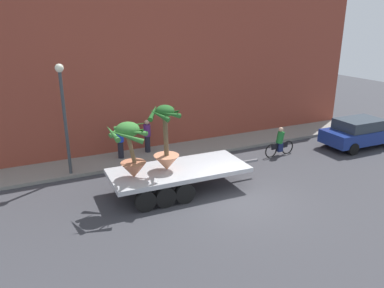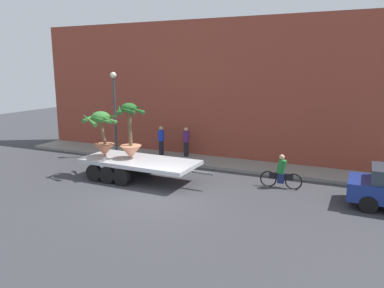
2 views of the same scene
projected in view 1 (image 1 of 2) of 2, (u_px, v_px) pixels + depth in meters
The scene contains 11 objects.
ground_plane at pixel (242, 200), 14.51m from camera, with size 60.00×60.00×0.00m, color #38383D.
sidewalk at pixel (179, 151), 19.70m from camera, with size 24.00×2.20×0.15m, color gray.
building_facade at pixel (165, 73), 19.91m from camera, with size 24.00×1.20×7.88m, color brown.
flatbed_trailer at pixel (173, 174), 15.01m from camera, with size 6.60×2.53×0.98m.
potted_palm_rear at pixel (131, 148), 13.76m from camera, with size 1.73×1.83×2.19m.
potted_palm_middle at pixel (166, 143), 14.52m from camera, with size 1.36×1.38×2.64m.
cyclist at pixel (280, 143), 19.07m from camera, with size 1.84×0.36×1.54m.
parked_car at pixel (360, 132), 20.37m from camera, with size 4.44×2.02×1.58m.
pedestrian_near_gate at pixel (147, 135), 19.07m from camera, with size 0.36×0.36×1.71m.
pedestrian_far_left at pixel (120, 141), 18.22m from camera, with size 0.36×0.36×1.71m.
street_lamp at pixel (63, 106), 15.69m from camera, with size 0.36×0.36×4.83m.
Camera 1 is at (-7.43, -10.91, 6.71)m, focal length 34.85 mm.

